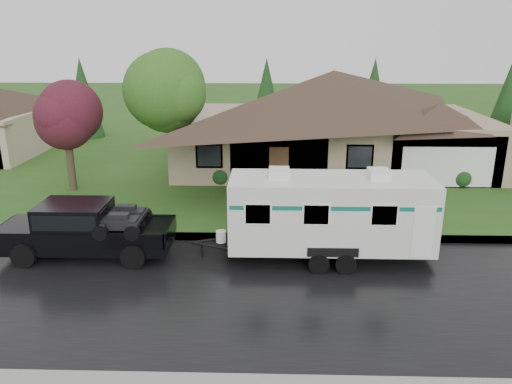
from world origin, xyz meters
TOP-DOWN VIEW (x-y plane):
  - ground at (0.00, 0.00)m, footprint 140.00×140.00m
  - road at (0.00, -2.00)m, footprint 140.00×8.00m
  - curb at (0.00, 2.25)m, footprint 140.00×0.50m
  - lawn at (0.00, 15.00)m, footprint 140.00×26.00m
  - house_main at (2.29, 13.84)m, footprint 19.44×10.80m
  - tree_left_green at (-6.71, 9.33)m, footprint 4.10×4.10m
  - tree_red at (-11.75, 8.13)m, footprint 3.21×3.21m
  - shrub_row at (2.00, 9.30)m, footprint 13.60×1.00m
  - pickup_truck at (-8.39, 0.53)m, footprint 6.02×2.29m
  - travel_trailer at (0.42, 0.53)m, footprint 7.42×2.61m

SIDE VIEW (x-z plane):
  - ground at x=0.00m, z-range 0.00..0.00m
  - road at x=0.00m, z-range 0.00..0.01m
  - curb at x=0.00m, z-range 0.00..0.15m
  - lawn at x=0.00m, z-range 0.00..0.15m
  - shrub_row at x=2.00m, z-range 0.15..1.15m
  - pickup_truck at x=-8.39m, z-range 0.07..2.08m
  - travel_trailer at x=0.42m, z-range 0.10..3.43m
  - house_main at x=2.29m, z-range 0.14..7.04m
  - tree_red at x=-11.75m, z-range 1.18..6.49m
  - tree_left_green at x=-6.71m, z-range 1.47..8.25m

